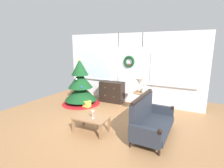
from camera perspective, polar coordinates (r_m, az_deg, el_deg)
ground_plane at (r=4.90m, az=-3.55°, el=-12.69°), size 6.76×6.76×0.00m
back_wall_with_door at (r=6.36m, az=5.94°, el=5.16°), size 5.20×0.19×2.55m
christmas_tree at (r=6.35m, az=-10.45°, el=-0.91°), size 1.40×1.40×1.72m
dresser_cabinet at (r=6.51m, az=-0.03°, el=-2.62°), size 0.91×0.46×0.78m
settee_sofa at (r=4.24m, az=12.34°, el=-11.51°), size 0.74×1.56×0.96m
side_table at (r=5.50m, az=9.50°, el=-4.67°), size 0.50×0.48×0.67m
table_lamp at (r=5.44m, az=9.20°, el=0.35°), size 0.28×0.28×0.44m
flower_vase at (r=5.33m, az=10.44°, el=-1.78°), size 0.11×0.10×0.35m
coffee_table at (r=4.31m, az=-6.97°, el=-11.59°), size 0.86×0.55×0.38m
wine_glass at (r=4.17m, az=-6.40°, el=-9.49°), size 0.08×0.08×0.20m
gift_box at (r=6.06m, az=-8.37°, el=-6.61°), size 0.23×0.21×0.23m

